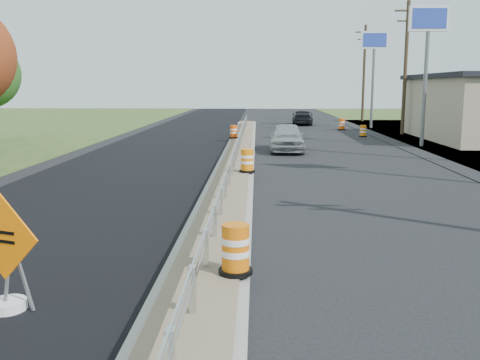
{
  "coord_description": "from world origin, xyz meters",
  "views": [
    {
      "loc": [
        0.91,
        -15.26,
        3.45
      ],
      "look_at": [
        0.49,
        -1.85,
        1.1
      ],
      "focal_mm": 40.0,
      "sensor_mm": 36.0,
      "label": 1
    }
  ],
  "objects_px": {
    "barrel_median_near": "(236,250)",
    "barrel_median_far": "(234,132)",
    "caution_sign": "(6,281)",
    "barrel_shoulder_far": "(342,125)",
    "barrel_shoulder_mid": "(363,131)",
    "barrel_median_mid": "(247,161)",
    "car_dark_far": "(302,117)",
    "car_silver": "(287,137)"
  },
  "relations": [
    {
      "from": "barrel_median_near",
      "to": "barrel_median_far",
      "type": "height_order",
      "value": "barrel_median_near"
    },
    {
      "from": "caution_sign",
      "to": "barrel_shoulder_far",
      "type": "relative_size",
      "value": 2.07
    },
    {
      "from": "barrel_median_far",
      "to": "barrel_shoulder_mid",
      "type": "height_order",
      "value": "barrel_median_far"
    },
    {
      "from": "caution_sign",
      "to": "barrel_median_mid",
      "type": "height_order",
      "value": "caution_sign"
    },
    {
      "from": "barrel_median_mid",
      "to": "barrel_shoulder_far",
      "type": "bearing_deg",
      "value": 72.75
    },
    {
      "from": "car_dark_far",
      "to": "caution_sign",
      "type": "bearing_deg",
      "value": 83.51
    },
    {
      "from": "car_silver",
      "to": "car_dark_far",
      "type": "height_order",
      "value": "car_silver"
    },
    {
      "from": "car_dark_far",
      "to": "barrel_median_mid",
      "type": "bearing_deg",
      "value": 85.63
    },
    {
      "from": "caution_sign",
      "to": "barrel_shoulder_mid",
      "type": "bearing_deg",
      "value": 88.76
    },
    {
      "from": "barrel_median_far",
      "to": "car_dark_far",
      "type": "relative_size",
      "value": 0.18
    },
    {
      "from": "barrel_median_mid",
      "to": "barrel_shoulder_far",
      "type": "distance_m",
      "value": 24.28
    },
    {
      "from": "car_silver",
      "to": "car_dark_far",
      "type": "bearing_deg",
      "value": 84.68
    },
    {
      "from": "car_silver",
      "to": "barrel_median_mid",
      "type": "bearing_deg",
      "value": -101.15
    },
    {
      "from": "barrel_median_far",
      "to": "barrel_shoulder_mid",
      "type": "distance_m",
      "value": 9.61
    },
    {
      "from": "car_silver",
      "to": "caution_sign",
      "type": "bearing_deg",
      "value": -102.86
    },
    {
      "from": "barrel_shoulder_mid",
      "to": "car_silver",
      "type": "xyz_separation_m",
      "value": [
        -5.78,
        -8.65,
        0.38
      ]
    },
    {
      "from": "barrel_shoulder_far",
      "to": "barrel_median_mid",
      "type": "bearing_deg",
      "value": -107.25
    },
    {
      "from": "barrel_median_mid",
      "to": "car_dark_far",
      "type": "xyz_separation_m",
      "value": [
        4.55,
        29.17,
        0.0
      ]
    },
    {
      "from": "barrel_shoulder_far",
      "to": "car_silver",
      "type": "relative_size",
      "value": 0.2
    },
    {
      "from": "car_silver",
      "to": "car_dark_far",
      "type": "relative_size",
      "value": 0.98
    },
    {
      "from": "barrel_median_near",
      "to": "car_dark_far",
      "type": "bearing_deg",
      "value": 83.58
    },
    {
      "from": "barrel_median_near",
      "to": "barrel_median_far",
      "type": "distance_m",
      "value": 24.83
    },
    {
      "from": "barrel_median_far",
      "to": "caution_sign",
      "type": "bearing_deg",
      "value": -95.31
    },
    {
      "from": "barrel_median_near",
      "to": "barrel_median_mid",
      "type": "relative_size",
      "value": 1.0
    },
    {
      "from": "caution_sign",
      "to": "car_silver",
      "type": "distance_m",
      "value": 21.74
    },
    {
      "from": "barrel_median_near",
      "to": "barrel_shoulder_far",
      "type": "distance_m",
      "value": 35.17
    },
    {
      "from": "car_dark_far",
      "to": "barrel_shoulder_far",
      "type": "bearing_deg",
      "value": 118.41
    },
    {
      "from": "barrel_shoulder_mid",
      "to": "barrel_median_mid",
      "type": "bearing_deg",
      "value": -114.18
    },
    {
      "from": "car_silver",
      "to": "barrel_shoulder_far",
      "type": "bearing_deg",
      "value": 72.07
    },
    {
      "from": "barrel_median_near",
      "to": "barrel_shoulder_mid",
      "type": "height_order",
      "value": "barrel_median_near"
    },
    {
      "from": "barrel_median_mid",
      "to": "barrel_median_far",
      "type": "relative_size",
      "value": 1.09
    },
    {
      "from": "barrel_median_mid",
      "to": "barrel_shoulder_mid",
      "type": "bearing_deg",
      "value": 65.82
    },
    {
      "from": "barrel_shoulder_mid",
      "to": "barrel_median_far",
      "type": "bearing_deg",
      "value": -157.26
    },
    {
      "from": "caution_sign",
      "to": "car_dark_far",
      "type": "height_order",
      "value": "caution_sign"
    },
    {
      "from": "barrel_median_far",
      "to": "car_silver",
      "type": "distance_m",
      "value": 5.82
    },
    {
      "from": "barrel_shoulder_far",
      "to": "car_silver",
      "type": "height_order",
      "value": "car_silver"
    },
    {
      "from": "barrel_median_far",
      "to": "car_dark_far",
      "type": "bearing_deg",
      "value": 70.09
    },
    {
      "from": "barrel_median_near",
      "to": "car_silver",
      "type": "relative_size",
      "value": 0.2
    },
    {
      "from": "caution_sign",
      "to": "barrel_median_mid",
      "type": "relative_size",
      "value": 2.13
    },
    {
      "from": "barrel_median_near",
      "to": "barrel_median_mid",
      "type": "distance_m",
      "value": 11.23
    },
    {
      "from": "barrel_median_far",
      "to": "barrel_shoulder_far",
      "type": "bearing_deg",
      "value": 49.19
    },
    {
      "from": "barrel_shoulder_far",
      "to": "car_silver",
      "type": "distance_m",
      "value": 15.46
    }
  ]
}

